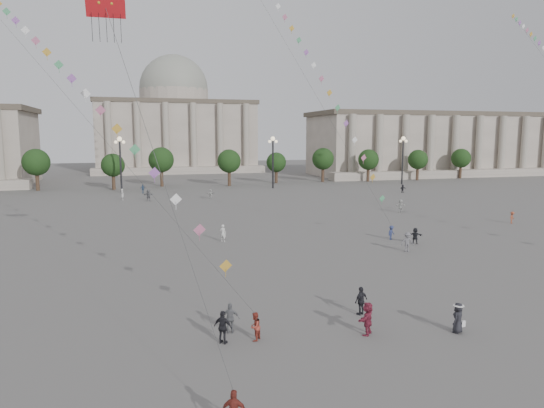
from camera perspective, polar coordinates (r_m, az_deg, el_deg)
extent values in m
plane|color=#565451|center=(30.79, 8.71, -12.67)|extent=(360.00, 360.00, 0.00)
cube|color=gray|center=(149.22, 20.22, 6.49)|extent=(80.00, 22.00, 16.00)
cube|color=#50473B|center=(149.31, 20.39, 9.78)|extent=(81.60, 22.44, 1.20)
cube|color=gray|center=(139.19, 23.20, 3.36)|extent=(84.00, 4.00, 2.00)
cube|color=gray|center=(156.65, -11.29, 7.61)|extent=(46.00, 30.00, 20.00)
cube|color=#50473B|center=(156.95, -11.40, 11.48)|extent=(46.92, 30.60, 1.20)
cube|color=gray|center=(140.05, -10.65, 3.90)|extent=(48.30, 4.00, 2.00)
cylinder|color=gray|center=(157.08, -11.42, 12.17)|extent=(21.00, 21.00, 5.00)
sphere|color=gray|center=(157.28, -11.44, 13.08)|extent=(21.00, 21.00, 21.00)
cylinder|color=#3C2D1E|center=(106.11, -25.30, 2.38)|extent=(0.70, 0.70, 3.52)
sphere|color=black|center=(105.86, -25.42, 4.36)|extent=(5.12, 5.12, 5.12)
cylinder|color=#3C2D1E|center=(104.75, -18.82, 2.66)|extent=(0.70, 0.70, 3.52)
sphere|color=black|center=(104.49, -18.91, 4.67)|extent=(5.12, 5.12, 5.12)
cylinder|color=#3C2D1E|center=(104.75, -12.25, 2.91)|extent=(0.70, 0.70, 3.52)
sphere|color=black|center=(104.50, -12.31, 4.92)|extent=(5.12, 5.12, 5.12)
cylinder|color=#3C2D1E|center=(106.12, -5.76, 3.12)|extent=(0.70, 0.70, 3.52)
sphere|color=black|center=(105.87, -5.79, 5.10)|extent=(5.12, 5.12, 5.12)
cylinder|color=#3C2D1E|center=(108.81, 0.49, 3.28)|extent=(0.70, 0.70, 3.52)
sphere|color=black|center=(108.56, 0.49, 5.22)|extent=(5.12, 5.12, 5.12)
cylinder|color=#3C2D1E|center=(112.71, 6.37, 3.40)|extent=(0.70, 0.70, 3.52)
sphere|color=black|center=(112.47, 6.40, 5.27)|extent=(5.12, 5.12, 5.12)
cylinder|color=#3C2D1E|center=(117.71, 11.81, 3.47)|extent=(0.70, 0.70, 3.52)
sphere|color=black|center=(117.48, 11.86, 5.26)|extent=(5.12, 5.12, 5.12)
cylinder|color=#3C2D1E|center=(123.68, 16.76, 3.52)|extent=(0.70, 0.70, 3.52)
sphere|color=black|center=(123.46, 16.83, 5.22)|extent=(5.12, 5.12, 5.12)
cylinder|color=#3C2D1E|center=(130.48, 21.23, 3.53)|extent=(0.70, 0.70, 3.52)
sphere|color=black|center=(130.28, 21.31, 5.14)|extent=(5.12, 5.12, 5.12)
cylinder|color=#262628|center=(96.41, -17.38, 4.23)|extent=(0.36, 0.36, 10.00)
sphere|color=#FFE5B2|center=(96.23, -17.51, 7.31)|extent=(0.90, 0.90, 0.90)
sphere|color=#FFE5B2|center=(96.26, -17.91, 6.94)|extent=(0.60, 0.60, 0.60)
sphere|color=#FFE5B2|center=(96.22, -17.07, 6.98)|extent=(0.60, 0.60, 0.60)
cylinder|color=#262628|center=(100.08, 0.11, 4.72)|extent=(0.36, 0.36, 10.00)
sphere|color=#FFE5B2|center=(99.91, 0.11, 7.70)|extent=(0.90, 0.90, 0.90)
sphere|color=#FFE5B2|center=(99.73, -0.28, 7.35)|extent=(0.60, 0.60, 0.60)
sphere|color=#FFE5B2|center=(100.11, 0.50, 7.36)|extent=(0.60, 0.60, 0.60)
cylinder|color=#262628|center=(111.97, 15.11, 4.80)|extent=(0.36, 0.36, 10.00)
sphere|color=#FFE5B2|center=(111.82, 15.21, 7.46)|extent=(0.90, 0.90, 0.90)
sphere|color=#FFE5B2|center=(111.47, 14.88, 7.16)|extent=(0.60, 0.60, 0.60)
sphere|color=#FFE5B2|center=(112.19, 15.50, 7.14)|extent=(0.60, 0.60, 0.60)
imported|color=#314A6E|center=(94.72, -14.95, 1.74)|extent=(1.08, 0.74, 1.70)
imported|color=black|center=(51.03, 16.49, -3.60)|extent=(1.59, 1.08, 1.64)
imported|color=#B9BAB5|center=(84.46, -7.25, 1.19)|extent=(1.62, 1.03, 1.67)
imported|color=slate|center=(47.33, 15.63, -4.33)|extent=(1.33, 0.94, 1.87)
imported|color=#BABBB6|center=(71.13, 14.87, -0.21)|extent=(1.78, 0.72, 1.87)
imported|color=#9B452A|center=(67.13, 26.41, -1.44)|extent=(1.12, 0.98, 1.50)
imported|color=black|center=(95.96, 15.12, 1.77)|extent=(1.51, 0.83, 1.56)
imported|color=silver|center=(85.75, -17.20, 1.09)|extent=(0.72, 0.83, 1.93)
imported|color=slate|center=(83.23, -14.35, 1.00)|extent=(1.89, 1.22, 1.95)
imported|color=silver|center=(50.04, -5.79, -3.43)|extent=(0.79, 0.75, 1.82)
imported|color=black|center=(26.31, -5.78, -14.23)|extent=(1.10, 0.98, 1.78)
imported|color=maroon|center=(27.76, 11.18, -13.06)|extent=(1.59, 1.59, 1.84)
imported|color=slate|center=(27.57, -4.91, -13.23)|extent=(1.08, 0.68, 1.70)
imported|color=black|center=(30.54, 10.44, -11.13)|extent=(1.12, 0.81, 1.76)
imported|color=maroon|center=(26.60, -2.02, -14.21)|extent=(0.93, 0.95, 1.54)
imported|color=navy|center=(52.37, 13.86, -3.29)|extent=(1.12, 0.96, 1.51)
imported|color=black|center=(29.37, 21.04, -12.40)|extent=(0.99, 0.91, 1.70)
cone|color=white|center=(29.12, 21.12, -10.98)|extent=(0.52, 0.52, 0.14)
cylinder|color=white|center=(29.14, 21.11, -11.09)|extent=(0.60, 0.60, 0.02)
cube|color=white|center=(29.51, 21.59, -12.96)|extent=(0.22, 0.10, 0.35)
cube|color=red|center=(31.64, -18.99, 20.99)|extent=(2.21, 0.55, 1.02)
cube|color=#17822E|center=(31.68, -19.70, 21.41)|extent=(0.35, 0.20, 0.34)
cube|color=#202EAF|center=(31.65, -18.34, 21.48)|extent=(0.35, 0.20, 0.34)
sphere|color=gold|center=(31.64, -19.70, 21.42)|extent=(0.20, 0.20, 0.20)
sphere|color=gold|center=(31.61, -18.34, 21.50)|extent=(0.20, 0.20, 0.20)
cylinder|color=#3F3F3F|center=(23.51, -13.58, 5.46)|extent=(0.02, 0.02, 22.51)
cylinder|color=#3F3F3F|center=(50.96, -26.42, 15.33)|extent=(0.02, 0.02, 67.76)
cube|color=gold|center=(27.36, -5.47, -7.25)|extent=(0.76, 0.25, 0.76)
cube|color=#C1668A|center=(28.79, -8.53, -3.02)|extent=(0.76, 0.25, 0.76)
cube|color=white|center=(30.45, -11.25, 0.55)|extent=(0.76, 0.25, 0.76)
cube|color=#9E5BB6|center=(32.28, -13.67, 3.59)|extent=(0.76, 0.25, 0.76)
cube|color=#4CA46D|center=(34.25, -15.84, 6.19)|extent=(0.76, 0.25, 0.76)
cube|color=gold|center=(36.32, -17.78, 8.43)|extent=(0.76, 0.25, 0.76)
cube|color=#C1668A|center=(38.47, -19.52, 10.36)|extent=(0.76, 0.25, 0.76)
cube|color=white|center=(40.70, -21.09, 12.03)|extent=(0.76, 0.25, 0.76)
cube|color=#9E5BB6|center=(42.97, -22.51, 13.49)|extent=(0.76, 0.25, 0.76)
cube|color=#4CA46D|center=(45.30, -23.80, 14.77)|extent=(0.76, 0.25, 0.76)
cube|color=gold|center=(47.66, -24.97, 15.89)|extent=(0.76, 0.25, 0.76)
cube|color=#C1668A|center=(50.04, -26.05, 16.88)|extent=(0.76, 0.25, 0.76)
cube|color=white|center=(52.46, -27.03, 17.76)|extent=(0.76, 0.25, 0.76)
cube|color=#9E5BB6|center=(54.90, -27.93, 18.54)|extent=(0.76, 0.25, 0.76)
cube|color=#4CA46D|center=(57.35, -28.76, 19.24)|extent=(0.76, 0.25, 0.76)
cylinder|color=#3F3F3F|center=(68.09, -0.44, 21.56)|extent=(0.02, 0.02, 65.55)
cube|color=#4CA46D|center=(52.64, 12.83, 0.63)|extent=(0.76, 0.25, 0.76)
cube|color=gold|center=(53.25, 11.77, 3.12)|extent=(0.76, 0.25, 0.76)
cube|color=#C1668A|center=(54.00, 10.73, 5.36)|extent=(0.76, 0.25, 0.76)
cube|color=white|center=(54.84, 9.71, 7.44)|extent=(0.76, 0.25, 0.76)
cube|color=#9E5BB6|center=(55.76, 8.71, 9.37)|extent=(0.76, 0.25, 0.76)
cube|color=#4CA46D|center=(56.76, 7.73, 11.17)|extent=(0.76, 0.25, 0.76)
cube|color=gold|center=(57.82, 6.78, 12.87)|extent=(0.76, 0.25, 0.76)
cube|color=#C1668A|center=(58.95, 5.85, 14.46)|extent=(0.76, 0.25, 0.76)
cube|color=white|center=(60.13, 4.94, 15.96)|extent=(0.76, 0.25, 0.76)
cube|color=#9E5BB6|center=(61.35, 4.05, 17.37)|extent=(0.76, 0.25, 0.76)
cube|color=#4CA46D|center=(62.62, 3.18, 18.70)|extent=(0.76, 0.25, 0.76)
cube|color=gold|center=(63.93, 2.34, 19.95)|extent=(0.76, 0.25, 0.76)
cube|color=#C1668A|center=(65.28, 1.52, 21.13)|extent=(0.76, 0.25, 0.76)
cube|color=white|center=(66.66, 0.72, 22.25)|extent=(0.76, 0.25, 0.76)
cube|color=white|center=(78.67, 29.33, 15.74)|extent=(0.76, 0.25, 0.76)
cube|color=#9E5BB6|center=(80.46, 28.93, 16.26)|extent=(0.76, 0.25, 0.76)
cube|color=#4CA46D|center=(82.25, 28.55, 16.75)|extent=(0.76, 0.25, 0.76)
cube|color=gold|center=(84.05, 28.18, 17.21)|extent=(0.76, 0.25, 0.76)
cube|color=#C1668A|center=(85.86, 27.82, 17.64)|extent=(0.76, 0.25, 0.76)
cube|color=white|center=(87.67, 27.47, 18.06)|extent=(0.76, 0.25, 0.76)
cube|color=#9E5BB6|center=(89.49, 27.14, 18.45)|extent=(0.76, 0.25, 0.76)
cube|color=#4CA46D|center=(91.31, 26.82, 18.83)|extent=(0.76, 0.25, 0.76)
cube|color=gold|center=(93.14, 26.51, 19.18)|extent=(0.76, 0.25, 0.76)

